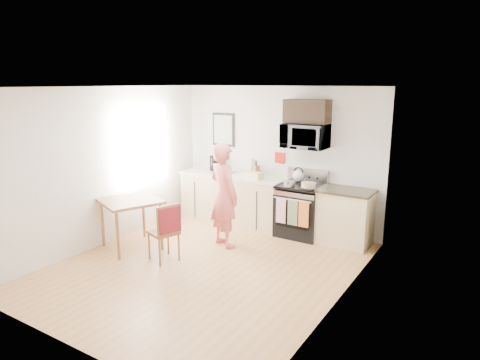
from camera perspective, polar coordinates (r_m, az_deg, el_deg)
The scene contains 28 objects.
floor at distance 6.46m, azimuth -4.68°, elevation -11.46°, with size 4.60×4.60×0.00m, color #A77A40.
back_wall at distance 7.97m, azimuth 5.06°, elevation 3.02°, with size 4.00×0.04×2.60m, color white.
front_wall at distance 4.50m, azimuth -22.84°, elevation -5.80°, with size 4.00×0.04×2.60m, color white.
left_wall at distance 7.40m, azimuth -17.42°, elevation 1.70°, with size 0.04×4.60×2.60m, color white.
right_wall at distance 5.13m, azimuth 13.29°, elevation -2.84°, with size 0.04×4.60×2.60m, color white.
ceiling at distance 5.89m, azimuth -5.16°, elevation 12.25°, with size 4.00×4.60×0.04m, color white.
window at distance 7.87m, azimuth -12.96°, elevation 4.46°, with size 0.06×1.40×1.50m.
cabinet_left at distance 8.29m, azimuth -0.94°, elevation -2.57°, with size 2.10×0.60×0.90m, color #D5B988.
countertop_left at distance 8.18m, azimuth -0.95°, elevation 0.61°, with size 2.14×0.64×0.04m, color silver.
cabinet_right at distance 7.37m, azimuth 13.84°, elevation -4.95°, with size 0.84×0.60×0.90m, color #D5B988.
countertop_right at distance 7.24m, azimuth 14.03°, elevation -1.41°, with size 0.88×0.64×0.04m, color black.
range at distance 7.62m, azimuth 8.05°, elevation -4.21°, with size 0.76×0.70×1.16m.
microwave at distance 7.44m, azimuth 8.70°, elevation 5.80°, with size 0.76×0.51×0.42m, color #A7A7AC.
upper_cabinet at distance 7.44m, azimuth 8.95°, elevation 9.04°, with size 0.76×0.35×0.40m, color black.
wall_art at distance 8.49m, azimuth -2.23°, elevation 6.74°, with size 0.50×0.04×0.65m.
wall_trivet at distance 7.93m, azimuth 5.33°, elevation 2.97°, with size 0.20×0.02×0.20m, color #A7170E.
person at distance 6.98m, azimuth -2.19°, elevation -2.04°, with size 0.63×0.41×1.72m, color #DA3C3C.
dining_table at distance 7.13m, azimuth -14.41°, elevation -3.28°, with size 0.99×0.99×0.82m.
chair at distance 6.46m, azimuth -9.67°, elevation -6.00°, with size 0.53×0.49×0.92m.
knife_block at distance 8.02m, azimuth 2.12°, elevation 1.25°, with size 0.09×0.13×0.20m, color brown.
utensil_crock at distance 8.13m, azimuth 1.80°, elevation 1.59°, with size 0.11×0.11×0.32m.
fruit_bowl at distance 8.30m, azimuth -1.43°, elevation 1.25°, with size 0.27×0.27×0.11m.
milk_carton at distance 8.51m, azimuth -3.43°, elevation 2.10°, with size 0.10×0.10×0.26m, color tan.
coffee_maker at distance 8.51m, azimuth -3.22°, elevation 2.19°, with size 0.24×0.28×0.30m.
bread_bag at distance 7.79m, azimuth 1.87°, elevation 0.59°, with size 0.34×0.16×0.12m, color #E3C477.
cake at distance 7.25m, azimuth 9.10°, elevation -0.75°, with size 0.29×0.29×0.10m.
kettle at distance 7.73m, azimuth 7.79°, elevation 0.64°, with size 0.21×0.21×0.26m.
pot at distance 7.35m, azimuth 6.59°, elevation -0.46°, with size 0.19×0.31×0.09m.
Camera 1 is at (3.55, -4.70, 2.67)m, focal length 32.00 mm.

